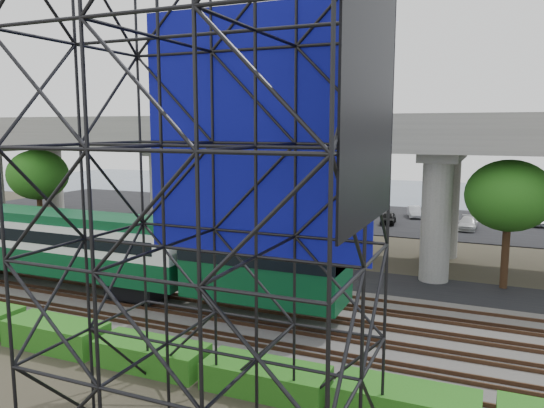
% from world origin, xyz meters
% --- Properties ---
extents(ground, '(140.00, 140.00, 0.00)m').
position_xyz_m(ground, '(0.00, 0.00, 0.00)').
color(ground, '#474233').
rests_on(ground, ground).
extents(ballast_bed, '(90.00, 12.00, 0.20)m').
position_xyz_m(ballast_bed, '(0.00, 2.00, 0.10)').
color(ballast_bed, slate).
rests_on(ballast_bed, ground).
extents(service_road, '(90.00, 5.00, 0.08)m').
position_xyz_m(service_road, '(0.00, 10.50, 0.04)').
color(service_road, black).
rests_on(service_road, ground).
extents(parking_lot, '(90.00, 18.00, 0.08)m').
position_xyz_m(parking_lot, '(0.00, 34.00, 0.04)').
color(parking_lot, black).
rests_on(parking_lot, ground).
extents(harbor_water, '(140.00, 40.00, 0.03)m').
position_xyz_m(harbor_water, '(0.00, 56.00, 0.01)').
color(harbor_water, '#3F5068').
rests_on(harbor_water, ground).
extents(rail_tracks, '(90.00, 9.52, 0.16)m').
position_xyz_m(rail_tracks, '(0.00, 2.00, 0.28)').
color(rail_tracks, '#472D1E').
rests_on(rail_tracks, ballast_bed).
extents(commuter_train, '(29.30, 3.06, 4.30)m').
position_xyz_m(commuter_train, '(-8.71, 2.00, 2.88)').
color(commuter_train, black).
rests_on(commuter_train, rail_tracks).
extents(overpass, '(80.00, 12.00, 12.40)m').
position_xyz_m(overpass, '(-0.29, 16.00, 8.21)').
color(overpass, '#9E9B93').
rests_on(overpass, ground).
extents(scaffold_tower, '(9.36, 6.36, 15.00)m').
position_xyz_m(scaffold_tower, '(5.87, -7.98, 7.47)').
color(scaffold_tower, black).
rests_on(scaffold_tower, ground).
extents(hedge_strip, '(34.60, 1.80, 1.20)m').
position_xyz_m(hedge_strip, '(1.01, -4.30, 0.56)').
color(hedge_strip, '#1E6216').
rests_on(hedge_strip, ground).
extents(trees, '(40.94, 16.94, 7.69)m').
position_xyz_m(trees, '(-4.67, 16.17, 5.57)').
color(trees, '#382314').
rests_on(trees, ground).
extents(suv, '(5.98, 3.96, 1.52)m').
position_xyz_m(suv, '(-20.95, 11.01, 0.84)').
color(suv, black).
rests_on(suv, service_road).
extents(parked_cars, '(37.70, 9.49, 1.28)m').
position_xyz_m(parked_cars, '(-0.41, 33.41, 0.67)').
color(parked_cars, silver).
rests_on(parked_cars, parking_lot).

